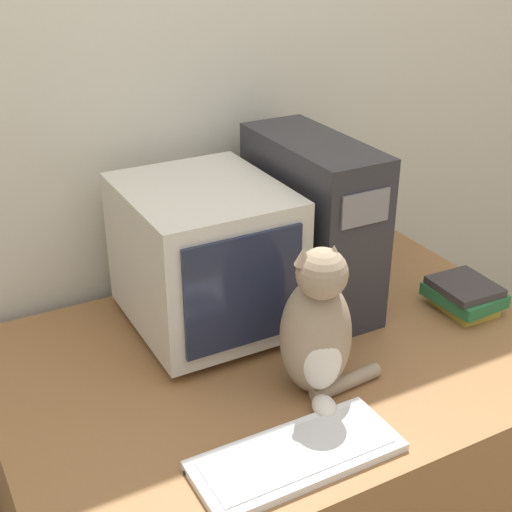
% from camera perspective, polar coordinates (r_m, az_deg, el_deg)
% --- Properties ---
extents(wall_back, '(7.00, 0.05, 2.50)m').
position_cam_1_polar(wall_back, '(1.98, -5.34, 13.32)').
color(wall_back, beige).
rests_on(wall_back, ground_plane).
extents(desk, '(1.38, 0.93, 0.71)m').
position_cam_1_polar(desk, '(1.98, 2.21, -16.20)').
color(desk, olive).
rests_on(desk, ground_plane).
extents(crt_monitor, '(0.37, 0.43, 0.38)m').
position_cam_1_polar(crt_monitor, '(1.77, -4.14, -0.05)').
color(crt_monitor, beige).
rests_on(crt_monitor, desk).
extents(computer_tower, '(0.19, 0.45, 0.45)m').
position_cam_1_polar(computer_tower, '(1.88, 4.44, 2.64)').
color(computer_tower, '#28282D').
rests_on(computer_tower, desk).
extents(keyboard, '(0.42, 0.17, 0.02)m').
position_cam_1_polar(keyboard, '(1.46, 3.27, -15.65)').
color(keyboard, silver).
rests_on(keyboard, desk).
extents(cat, '(0.25, 0.23, 0.37)m').
position_cam_1_polar(cat, '(1.55, 4.96, -5.96)').
color(cat, gray).
rests_on(cat, desk).
extents(book_stack, '(0.16, 0.19, 0.08)m').
position_cam_1_polar(book_stack, '(1.99, 16.32, -3.03)').
color(book_stack, gold).
rests_on(book_stack, desk).
extents(pen, '(0.13, 0.01, 0.01)m').
position_cam_1_polar(pen, '(1.45, -3.32, -16.17)').
color(pen, black).
rests_on(pen, desk).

